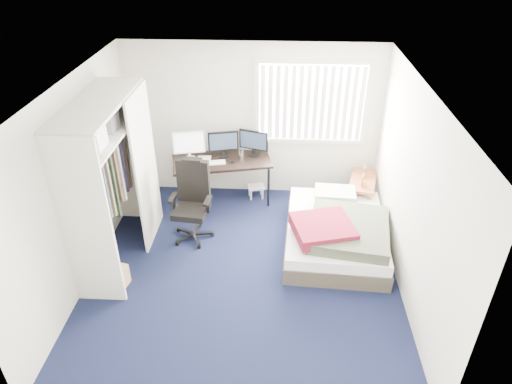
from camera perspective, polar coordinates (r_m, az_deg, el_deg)
The scene contains 10 objects.
ground at distance 6.17m, azimuth -1.56°, elevation -9.80°, with size 4.20×4.20×0.00m, color black.
room_shell at distance 5.29m, azimuth -1.79°, elevation 2.56°, with size 4.20×4.20×4.20m.
window_assembly at distance 7.11m, azimuth 6.95°, elevation 10.98°, with size 1.72×0.09×1.32m.
closet at distance 5.97m, azimuth -17.78°, elevation 2.78°, with size 0.64×1.84×2.22m.
desk at distance 7.22m, azimuth -4.34°, elevation 4.34°, with size 1.65×1.03×1.21m.
office_chair at distance 6.60m, azimuth -7.92°, elevation -2.03°, with size 0.61×0.61×1.19m.
footstool at distance 7.56m, azimuth 0.00°, elevation 0.44°, with size 0.31×0.27×0.22m.
nightstand at distance 7.33m, azimuth 13.18°, elevation 1.06°, with size 0.54×0.82×0.70m.
bed at distance 6.49m, azimuth 9.99°, elevation -4.93°, with size 1.47×1.90×0.61m.
pine_box at distance 6.15m, azimuth -17.64°, elevation -10.09°, with size 0.37×0.28×0.28m, color tan.
Camera 1 is at (0.42, -4.61, 4.08)m, focal length 32.00 mm.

